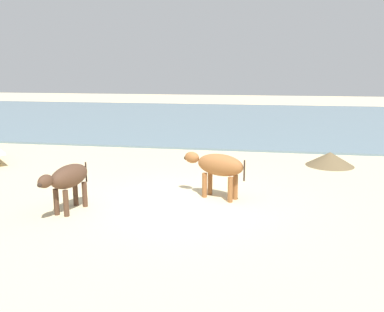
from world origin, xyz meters
TOP-DOWN VIEW (x-y plane):
  - ground at (0.00, 0.00)m, footprint 80.00×80.00m
  - sea_water at (0.00, 16.25)m, footprint 60.00×20.00m
  - cow_adult_dark at (-2.30, -1.00)m, footprint 0.65×1.57m
  - cow_second_adult_brown at (0.76, 0.52)m, footprint 1.61×0.95m
  - debris_pile_1 at (3.93, 4.48)m, footprint 2.00×2.00m

SIDE VIEW (x-z plane):
  - ground at x=0.00m, z-range 0.00..0.00m
  - sea_water at x=0.00m, z-range 0.00..0.08m
  - debris_pile_1 at x=3.93m, z-range 0.00..0.44m
  - cow_adult_dark at x=-2.30m, z-range 0.23..1.25m
  - cow_second_adult_brown at x=0.76m, z-range 0.24..1.32m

